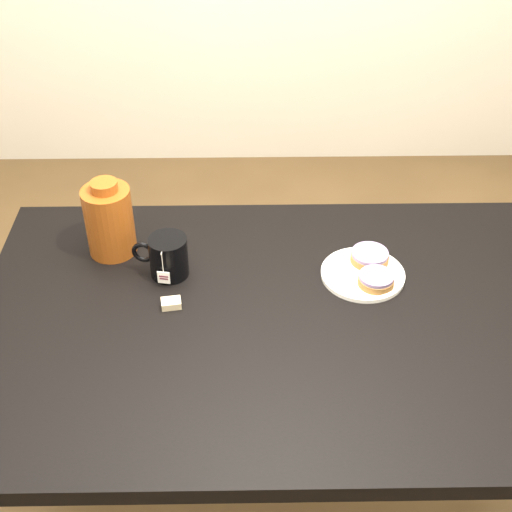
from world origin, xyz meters
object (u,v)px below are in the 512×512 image
(mug, at_px, (168,256))
(teabag_pouch, at_px, (171,303))
(bagel_package, at_px, (109,220))
(bagel_back, at_px, (370,256))
(table, at_px, (281,342))
(plate, at_px, (363,273))
(bagel_front, at_px, (376,280))

(mug, bearing_deg, teabag_pouch, -72.94)
(mug, distance_m, bagel_package, 0.18)
(mug, bearing_deg, bagel_back, 13.28)
(table, xyz_separation_m, teabag_pouch, (-0.25, 0.04, 0.09))
(plate, xyz_separation_m, teabag_pouch, (-0.45, -0.10, 0.00))
(mug, height_order, teabag_pouch, mug)
(bagel_front, xyz_separation_m, bagel_package, (-0.64, 0.16, 0.07))
(mug, bearing_deg, table, -20.11)
(table, relative_size, plate, 6.93)
(bagel_back, relative_size, teabag_pouch, 2.33)
(bagel_back, relative_size, mug, 0.73)
(teabag_pouch, bearing_deg, table, -8.12)
(plate, distance_m, teabag_pouch, 0.47)
(bagel_front, xyz_separation_m, teabag_pouch, (-0.48, -0.06, -0.02))
(bagel_back, distance_m, bagel_package, 0.65)
(bagel_package, bearing_deg, table, -31.10)
(plate, xyz_separation_m, bagel_package, (-0.62, 0.11, 0.09))
(plate, height_order, bagel_front, bagel_front)
(plate, bearing_deg, table, -145.46)
(table, relative_size, teabag_pouch, 31.11)
(bagel_back, relative_size, bagel_front, 1.10)
(bagel_front, relative_size, teabag_pouch, 2.12)
(plate, height_order, teabag_pouch, teabag_pouch)
(bagel_back, bearing_deg, mug, -176.84)
(bagel_back, relative_size, bagel_package, 0.52)
(table, xyz_separation_m, mug, (-0.27, 0.16, 0.14))
(table, bearing_deg, bagel_front, 22.99)
(bagel_front, bearing_deg, bagel_package, 166.35)
(table, xyz_separation_m, bagel_package, (-0.42, 0.25, 0.18))
(bagel_front, bearing_deg, mug, 172.96)
(table, distance_m, bagel_back, 0.31)
(table, relative_size, bagel_front, 14.67)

